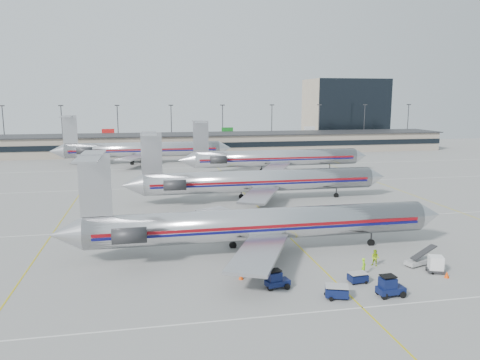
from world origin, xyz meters
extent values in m
plane|color=gray|center=(0.00, 0.00, 0.00)|extent=(260.00, 260.00, 0.00)
cube|color=silver|center=(0.00, 10.00, 0.01)|extent=(160.00, 0.15, 0.02)
cube|color=gray|center=(0.00, 98.00, 3.00)|extent=(160.00, 16.00, 6.00)
cube|color=black|center=(0.00, 89.90, 3.20)|extent=(160.00, 0.20, 1.60)
cube|color=#2D2D30|center=(0.00, 98.00, 6.10)|extent=(162.00, 17.00, 0.30)
cylinder|color=#38383D|center=(-63.00, 112.00, 7.50)|extent=(0.30, 0.30, 15.00)
cube|color=#2D2D30|center=(-63.00, 112.00, 15.10)|extent=(1.60, 0.40, 0.35)
cylinder|color=#38383D|center=(-45.00, 112.00, 7.50)|extent=(0.30, 0.30, 15.00)
cube|color=#2D2D30|center=(-45.00, 112.00, 15.10)|extent=(1.60, 0.40, 0.35)
cylinder|color=#38383D|center=(-27.00, 112.00, 7.50)|extent=(0.30, 0.30, 15.00)
cube|color=#2D2D30|center=(-27.00, 112.00, 15.10)|extent=(1.60, 0.40, 0.35)
cylinder|color=#38383D|center=(-9.00, 112.00, 7.50)|extent=(0.30, 0.30, 15.00)
cube|color=#2D2D30|center=(-9.00, 112.00, 15.10)|extent=(1.60, 0.40, 0.35)
cylinder|color=#38383D|center=(9.00, 112.00, 7.50)|extent=(0.30, 0.30, 15.00)
cube|color=#2D2D30|center=(9.00, 112.00, 15.10)|extent=(1.60, 0.40, 0.35)
cylinder|color=#38383D|center=(27.00, 112.00, 7.50)|extent=(0.30, 0.30, 15.00)
cube|color=#2D2D30|center=(27.00, 112.00, 15.10)|extent=(1.60, 0.40, 0.35)
cylinder|color=#38383D|center=(45.00, 112.00, 7.50)|extent=(0.30, 0.30, 15.00)
cube|color=#2D2D30|center=(45.00, 112.00, 15.10)|extent=(1.60, 0.40, 0.35)
cylinder|color=#38383D|center=(63.00, 112.00, 7.50)|extent=(0.30, 0.30, 15.00)
cube|color=#2D2D30|center=(63.00, 112.00, 15.10)|extent=(1.60, 0.40, 0.35)
cylinder|color=#38383D|center=(81.00, 112.00, 7.50)|extent=(0.30, 0.30, 15.00)
cube|color=#2D2D30|center=(81.00, 112.00, 15.10)|extent=(1.60, 0.40, 0.35)
cube|color=tan|center=(62.00, 128.00, 12.50)|extent=(30.00, 20.00, 25.00)
cylinder|color=silver|center=(-4.95, -2.39, 3.40)|extent=(38.83, 3.59, 3.59)
cone|color=silver|center=(16.01, -2.39, 3.40)|extent=(3.11, 3.59, 3.59)
cone|color=#B4B4B9|center=(-26.11, -2.39, 3.40)|extent=(3.49, 3.59, 3.59)
cube|color=maroon|center=(-4.95, -4.19, 3.54)|extent=(36.89, 0.05, 0.34)
cube|color=#0B0B4E|center=(-4.95, -4.19, 3.15)|extent=(36.89, 0.05, 0.27)
cube|color=#B4B4B9|center=(-6.89, 4.41, 2.43)|extent=(9.03, 13.16, 0.31)
cube|color=#B4B4B9|center=(-6.89, -9.18, 2.43)|extent=(9.03, 13.16, 0.31)
cube|color=#B4B4B9|center=(-22.91, -2.39, 8.49)|extent=(3.30, 0.24, 6.60)
cube|color=#B4B4B9|center=(-23.20, -2.39, 11.60)|extent=(2.33, 10.19, 0.17)
cylinder|color=#2D2D30|center=(-19.51, 0.38, 3.69)|extent=(3.49, 1.65, 1.65)
cylinder|color=#2D2D30|center=(-19.51, -5.15, 3.69)|extent=(3.49, 1.65, 1.65)
cylinder|color=#2D2D30|center=(8.64, -2.39, 0.80)|extent=(0.19, 0.19, 1.60)
cylinder|color=#2D2D30|center=(-7.86, -4.72, 0.80)|extent=(0.19, 0.19, 1.60)
cylinder|color=#2D2D30|center=(-7.86, -0.06, 0.80)|extent=(0.19, 0.19, 1.60)
cylinder|color=black|center=(8.64, -2.39, 0.34)|extent=(0.87, 0.29, 0.87)
cylinder|color=silver|center=(1.57, 24.54, 3.47)|extent=(39.69, 3.67, 3.67)
cone|color=silver|center=(23.00, 24.54, 3.47)|extent=(3.17, 3.67, 3.67)
cone|color=#B4B4B9|center=(-20.06, 24.54, 3.47)|extent=(3.57, 3.67, 3.67)
cube|color=maroon|center=(1.57, 22.70, 3.62)|extent=(37.70, 0.05, 0.35)
cube|color=#0B0B4E|center=(1.57, 22.70, 3.22)|extent=(37.70, 0.05, 0.28)
cube|color=#B4B4B9|center=(-0.41, 31.49, 2.48)|extent=(9.23, 13.45, 0.32)
cube|color=#B4B4B9|center=(-0.41, 17.60, 2.48)|extent=(9.23, 13.45, 0.32)
cube|color=#B4B4B9|center=(-16.79, 24.54, 8.68)|extent=(3.37, 0.25, 6.75)
cube|color=#B4B4B9|center=(-17.08, 24.54, 11.86)|extent=(2.38, 10.42, 0.18)
cylinder|color=#2D2D30|center=(-13.31, 27.37, 3.77)|extent=(3.57, 1.69, 1.69)
cylinder|color=#2D2D30|center=(-13.31, 21.72, 3.77)|extent=(3.57, 1.69, 1.69)
cylinder|color=#2D2D30|center=(15.46, 24.54, 0.82)|extent=(0.20, 0.20, 1.64)
cylinder|color=#2D2D30|center=(-1.41, 22.16, 0.82)|extent=(0.20, 0.20, 1.64)
cylinder|color=#2D2D30|center=(-1.41, 26.93, 0.82)|extent=(0.20, 0.20, 1.64)
cylinder|color=black|center=(15.46, 24.54, 0.35)|extent=(0.89, 0.30, 0.89)
cylinder|color=silver|center=(12.49, 53.32, 3.59)|extent=(38.95, 3.79, 3.79)
cone|color=silver|center=(33.61, 53.32, 3.59)|extent=(3.28, 3.79, 3.79)
cone|color=#B4B4B9|center=(-8.83, 53.32, 3.59)|extent=(3.69, 3.79, 3.79)
cube|color=maroon|center=(12.49, 51.41, 3.74)|extent=(37.00, 0.05, 0.36)
cube|color=#0B0B4E|center=(12.49, 51.41, 3.33)|extent=(37.00, 0.05, 0.29)
cube|color=#B4B4B9|center=(10.44, 60.50, 2.56)|extent=(9.53, 13.90, 0.33)
cube|color=#B4B4B9|center=(10.44, 46.14, 2.56)|extent=(9.53, 13.90, 0.33)
cube|color=#B4B4B9|center=(-5.45, 53.32, 8.97)|extent=(3.49, 0.26, 6.97)
cube|color=#B4B4B9|center=(-5.76, 53.32, 12.25)|extent=(2.46, 10.76, 0.18)
cylinder|color=#2D2D30|center=(-1.86, 56.24, 3.90)|extent=(3.69, 1.74, 1.74)
cylinder|color=#2D2D30|center=(-1.86, 50.40, 3.90)|extent=(3.69, 1.74, 1.74)
cylinder|color=#2D2D30|center=(25.82, 53.32, 0.85)|extent=(0.21, 0.21, 1.69)
cylinder|color=#2D2D30|center=(9.42, 50.86, 0.85)|extent=(0.21, 0.21, 1.69)
cylinder|color=#2D2D30|center=(9.42, 55.78, 0.85)|extent=(0.21, 0.21, 1.69)
cylinder|color=black|center=(25.82, 53.32, 0.36)|extent=(0.92, 0.31, 0.92)
cylinder|color=silver|center=(-18.34, 76.58, 3.77)|extent=(40.89, 3.98, 3.98)
cone|color=silver|center=(3.83, 76.58, 3.77)|extent=(3.44, 3.98, 3.98)
cone|color=#B4B4B9|center=(-40.72, 76.58, 3.77)|extent=(3.87, 3.98, 3.98)
cube|color=maroon|center=(-18.34, 74.58, 3.93)|extent=(38.85, 0.05, 0.38)
cube|color=#0B0B4E|center=(-18.34, 74.58, 3.50)|extent=(38.85, 0.05, 0.30)
cube|color=#B4B4B9|center=(-20.49, 84.11, 2.69)|extent=(10.01, 14.59, 0.34)
cube|color=#B4B4B9|center=(-20.49, 69.04, 2.69)|extent=(10.01, 14.59, 0.34)
cube|color=#B4B4B9|center=(-37.17, 76.58, 9.42)|extent=(3.66, 0.27, 7.32)
cube|color=#B4B4B9|center=(-37.49, 76.58, 12.86)|extent=(2.58, 11.30, 0.19)
cylinder|color=#2D2D30|center=(-33.40, 79.64, 4.09)|extent=(3.87, 1.83, 1.83)
cylinder|color=#2D2D30|center=(-33.40, 73.51, 4.09)|extent=(3.87, 1.83, 1.83)
cylinder|color=#2D2D30|center=(-4.35, 76.58, 0.89)|extent=(0.22, 0.22, 1.78)
cylinder|color=#2D2D30|center=(-21.57, 73.99, 0.89)|extent=(0.22, 0.22, 1.78)
cylinder|color=#2D2D30|center=(-21.57, 79.16, 0.89)|extent=(0.22, 0.22, 1.78)
cylinder|color=black|center=(-4.35, 76.58, 0.38)|extent=(0.97, 0.32, 0.97)
cube|color=#0A133B|center=(-5.93, -12.61, 0.56)|extent=(2.41, 1.55, 0.51)
cube|color=#0A133B|center=(-6.24, -12.61, 1.17)|extent=(1.40, 1.24, 0.91)
cube|color=black|center=(-6.24, -12.61, 1.78)|extent=(1.34, 1.18, 0.08)
cylinder|color=black|center=(-5.12, -12.10, 0.28)|extent=(0.57, 0.18, 0.57)
cylinder|color=black|center=(-5.12, -13.12, 0.28)|extent=(0.57, 0.18, 0.57)
cylinder|color=black|center=(-6.75, -12.10, 0.28)|extent=(0.57, 0.18, 0.57)
cylinder|color=black|center=(-6.75, -13.12, 0.28)|extent=(0.57, 0.18, 0.57)
cube|color=#0A133B|center=(3.51, -16.33, 0.61)|extent=(2.50, 1.35, 0.55)
cube|color=#0A133B|center=(3.18, -16.33, 1.27)|extent=(1.39, 1.18, 1.00)
cube|color=black|center=(3.18, -16.33, 1.94)|extent=(1.33, 1.12, 0.09)
cylinder|color=black|center=(4.40, -15.78, 0.31)|extent=(0.62, 0.20, 0.62)
cylinder|color=black|center=(4.40, -16.89, 0.31)|extent=(0.62, 0.20, 0.62)
cylinder|color=black|center=(2.63, -15.78, 0.31)|extent=(0.62, 0.20, 0.62)
cylinder|color=black|center=(2.63, -16.89, 0.31)|extent=(0.62, 0.20, 0.62)
cube|color=#0A133B|center=(-1.37, -15.72, 0.58)|extent=(2.36, 1.97, 0.74)
cube|color=#999999|center=(-1.37, -15.72, 1.11)|extent=(2.36, 1.97, 0.06)
cylinder|color=black|center=(-0.63, -15.13, 0.19)|extent=(0.38, 0.15, 0.38)
cylinder|color=black|center=(-0.63, -16.30, 0.19)|extent=(0.38, 0.15, 0.38)
cylinder|color=black|center=(-2.11, -15.13, 0.19)|extent=(0.38, 0.15, 0.38)
cylinder|color=black|center=(-2.11, -16.30, 0.19)|extent=(0.38, 0.15, 0.38)
cube|color=#0A133B|center=(2.01, -12.81, 0.50)|extent=(1.82, 1.32, 0.64)
cube|color=#999999|center=(2.01, -12.81, 0.95)|extent=(1.82, 1.32, 0.05)
cylinder|color=black|center=(2.64, -12.31, 0.16)|extent=(0.33, 0.13, 0.33)
cylinder|color=black|center=(2.64, -13.31, 0.16)|extent=(0.33, 0.13, 0.33)
cylinder|color=black|center=(1.37, -12.31, 0.16)|extent=(0.33, 0.13, 0.33)
cylinder|color=black|center=(1.37, -13.31, 0.16)|extent=(0.33, 0.13, 0.33)
cube|color=#2D2D30|center=(10.95, -11.85, 0.23)|extent=(1.98, 1.82, 0.27)
cube|color=silver|center=(10.95, -11.85, 1.04)|extent=(1.70, 1.64, 1.35)
cylinder|color=black|center=(11.58, -11.31, 0.11)|extent=(0.22, 0.11, 0.22)
cylinder|color=black|center=(11.58, -12.39, 0.11)|extent=(0.22, 0.11, 0.22)
cylinder|color=black|center=(10.32, -11.31, 0.11)|extent=(0.22, 0.11, 0.22)
cylinder|color=black|center=(10.32, -12.39, 0.11)|extent=(0.22, 0.11, 0.22)
cube|color=#999999|center=(10.44, -9.64, 0.40)|extent=(3.38, 2.05, 0.44)
cube|color=#2D2D30|center=(10.97, -9.64, 1.41)|extent=(3.32, 1.72, 1.14)
cylinder|color=black|center=(11.59, -9.16, 0.22)|extent=(0.44, 0.14, 0.44)
cylinder|color=black|center=(11.59, -10.13, 0.22)|extent=(0.44, 0.14, 0.44)
cylinder|color=black|center=(9.29, -9.16, 0.22)|extent=(0.44, 0.14, 0.44)
cylinder|color=black|center=(9.29, -10.13, 0.22)|extent=(0.44, 0.14, 0.44)
imported|color=#97F016|center=(3.50, -10.99, 0.86)|extent=(0.70, 0.75, 1.73)
imported|color=#98C412|center=(5.77, -8.97, 0.89)|extent=(1.09, 1.09, 1.78)
cone|color=#EF4207|center=(11.20, -13.38, 0.33)|extent=(0.59, 0.59, 0.66)
cone|color=#EF4207|center=(-8.84, -9.82, 0.32)|extent=(0.57, 0.57, 0.64)
camera|label=1|loc=(-17.40, -52.37, 17.50)|focal=35.00mm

